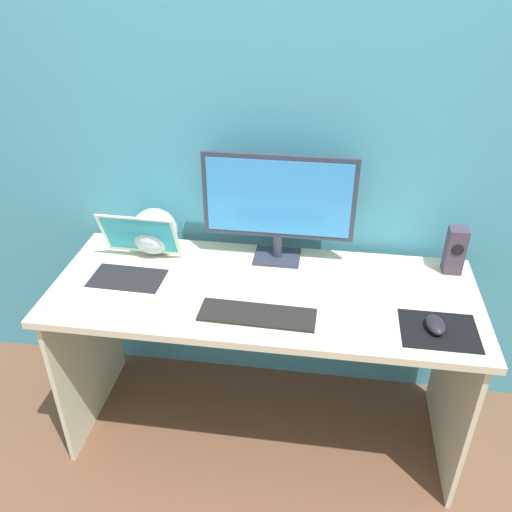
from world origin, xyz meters
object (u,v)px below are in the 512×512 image
at_px(laptop, 132,264).
at_px(fishbowl, 154,231).
at_px(speaker_right, 455,250).
at_px(mouse, 436,325).
at_px(keyboard_external, 256,315).
at_px(monitor, 278,203).

xyz_separation_m(laptop, fishbowl, (0.03, 0.18, 0.04)).
bearing_deg(speaker_right, laptop, -170.98).
height_order(fishbowl, mouse, fishbowl).
relative_size(keyboard_external, mouse, 3.96).
height_order(monitor, fishbowl, monitor).
bearing_deg(mouse, fishbowl, 154.64).
bearing_deg(fishbowl, laptop, -101.13).
distance_m(speaker_right, laptop, 1.21).
xyz_separation_m(keyboard_external, mouse, (0.59, 0.01, 0.02)).
relative_size(speaker_right, mouse, 1.83).
bearing_deg(monitor, mouse, -33.50).
distance_m(monitor, speaker_right, 0.69).
relative_size(laptop, mouse, 3.14).
height_order(laptop, keyboard_external, laptop).
bearing_deg(laptop, monitor, 19.54).
bearing_deg(laptop, speaker_right, 9.02).
height_order(monitor, speaker_right, monitor).
bearing_deg(speaker_right, keyboard_external, -151.24).
xyz_separation_m(laptop, keyboard_external, (0.50, -0.19, -0.04)).
distance_m(fishbowl, mouse, 1.11).
bearing_deg(laptop, mouse, -9.52).
xyz_separation_m(monitor, laptop, (-0.53, -0.19, -0.20)).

